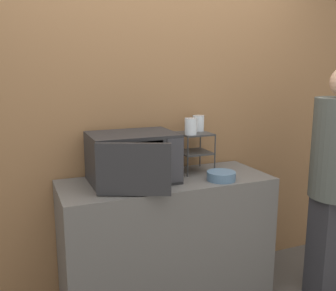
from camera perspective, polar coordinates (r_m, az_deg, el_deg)
The scene contains 7 objects.
wall_back at distance 2.71m, azimuth -2.76°, elevation 5.06°, with size 8.00×0.06×2.60m.
counter at distance 2.66m, azimuth -0.20°, elevation -14.34°, with size 1.41×0.55×0.88m.
microwave at distance 2.42m, azimuth -5.41°, elevation -1.89°, with size 0.56×0.59×0.32m.
dish_rack at distance 2.66m, azimuth 4.05°, elevation 0.27°, with size 0.22×0.23×0.28m.
glass_front_left at distance 2.56m, azimuth 3.48°, elevation 2.93°, with size 0.08×0.08×0.11m.
glass_back_right at distance 2.72m, azimuth 4.64°, elevation 3.41°, with size 0.08×0.08×0.11m.
bowl at distance 2.50m, azimuth 8.11°, elevation -4.63°, with size 0.19×0.19×0.06m.
Camera 1 is at (-0.91, -1.94, 1.60)m, focal length 40.00 mm.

